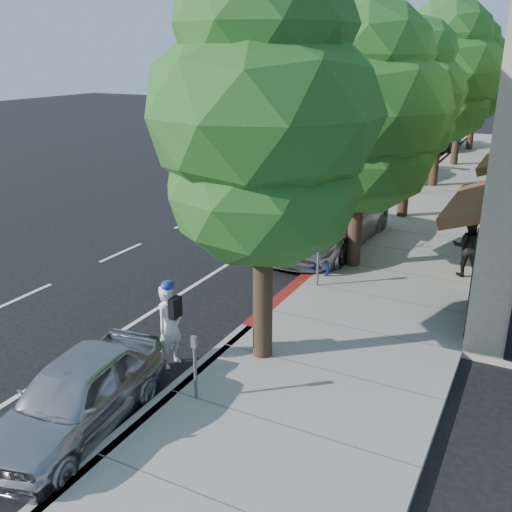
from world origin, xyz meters
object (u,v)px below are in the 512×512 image
Objects in this scene: street_tree_3 at (444,74)px; street_tree_5 at (478,78)px; street_tree_0 at (264,120)px; cyclist at (170,326)px; street_tree_2 at (413,94)px; dark_sedan at (370,175)px; near_car_a at (76,396)px; pedestrian at (468,247)px; silver_suv at (321,221)px; white_pickup at (378,165)px; street_tree_4 at (464,73)px; bicycle at (300,255)px; dark_suv_far at (442,135)px; street_tree_1 at (362,111)px.

street_tree_3 is 12.02m from street_tree_5.
street_tree_0 is 4.49m from cyclist.
street_tree_2 is 1.00× the size of street_tree_5.
cyclist is 0.44× the size of dark_sedan.
street_tree_5 is at bearing 80.77° from near_car_a.
silver_suv is at bearing -17.88° from pedestrian.
silver_suv is at bearing -83.26° from dark_sedan.
street_tree_5 is 1.20× the size of white_pickup.
silver_suv is 1.60× the size of dark_sedan.
street_tree_3 is 6.00m from street_tree_4.
street_tree_2 reaches higher than bicycle.
street_tree_2 reaches higher than pedestrian.
street_tree_5 is 1.90× the size of near_car_a.
street_tree_4 reaches higher than street_tree_5.
bicycle is 0.53× the size of dark_sedan.
street_tree_3 reaches higher than white_pickup.
near_car_a is (-1.76, -3.50, -4.28)m from street_tree_0.
pedestrian is (4.69, 7.58, 0.13)m from cyclist.
street_tree_0 is 30.32m from dark_suv_far.
dark_sedan is at bearing -66.77° from pedestrian.
street_tree_5 is 1.84× the size of dark_sedan.
cyclist is (-1.60, -7.00, -3.70)m from street_tree_1.
street_tree_2 is at bearing -61.40° from white_pickup.
street_tree_0 is 18.65m from white_pickup.
silver_suv is 1.21× the size of dark_suv_far.
street_tree_4 reaches higher than white_pickup.
street_tree_2 is 7.58m from white_pickup.
near_car_a is (-0.14, -11.00, -0.23)m from silver_suv.
dark_sedan is 1.52m from white_pickup.
cyclist is (-1.60, -13.00, -3.79)m from street_tree_2.
dark_sedan is at bearing 20.83° from bicycle.
street_tree_2 reaches higher than dark_suv_far.
pedestrian is at bearing -74.89° from street_tree_3.
street_tree_0 reaches higher than dark_sedan.
street_tree_4 reaches higher than bicycle.
dark_sedan is at bearing -96.71° from dark_suv_far.
bicycle is 8.51m from near_car_a.
street_tree_3 is 1.37× the size of white_pickup.
street_tree_3 reaches higher than near_car_a.
street_tree_0 is 1.23× the size of silver_suv.
street_tree_0 is at bearing -76.91° from white_pickup.
pedestrian is at bearing 64.87° from street_tree_0.
street_tree_3 is 1.04× the size of street_tree_4.
street_tree_5 is 4.21× the size of cyclist.
street_tree_5 is 1.39× the size of dark_suv_far.
street_tree_4 is 7.51m from dark_suv_far.
street_tree_3 reaches higher than pedestrian.
street_tree_5 is 22.85m from silver_suv.
white_pickup reaches higher than cyclist.
street_tree_5 reaches higher than dark_suv_far.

